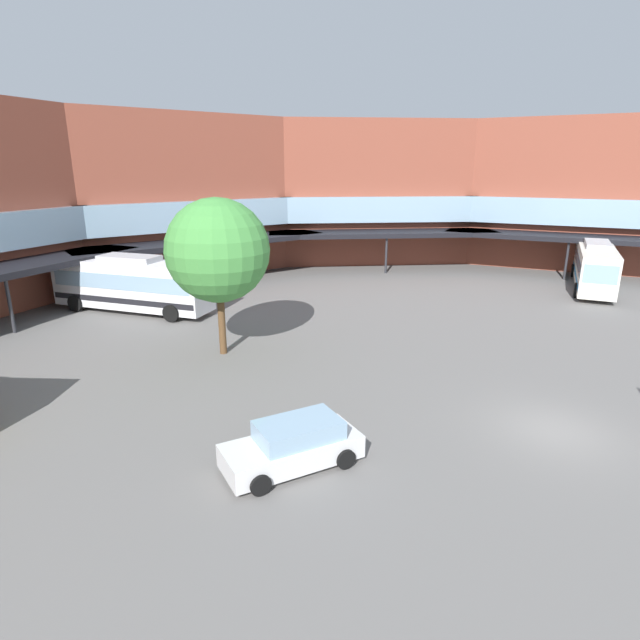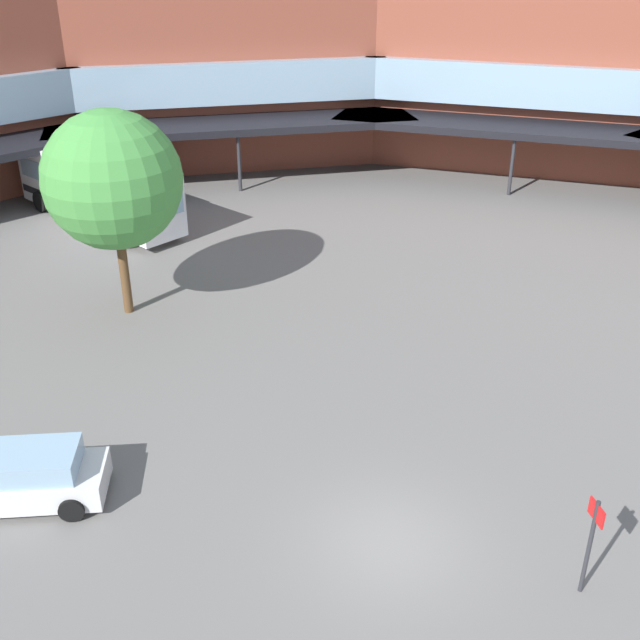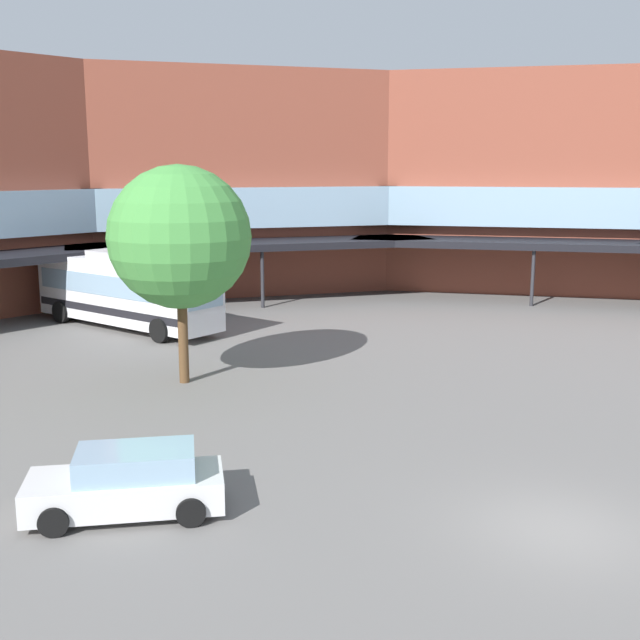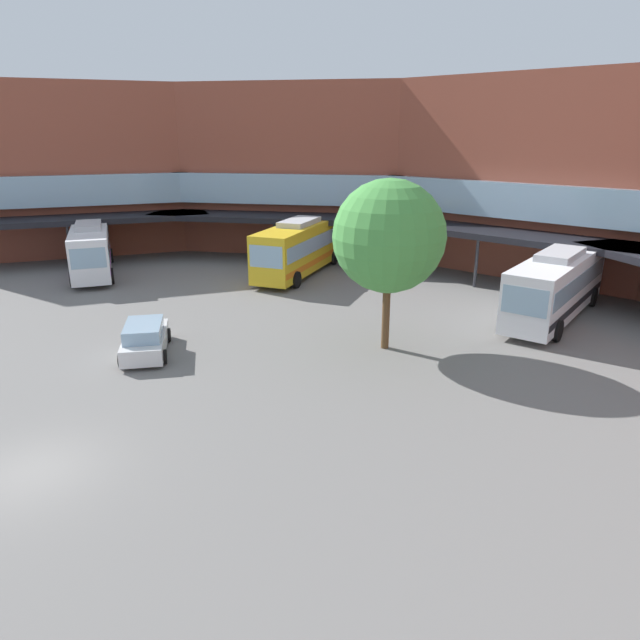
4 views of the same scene
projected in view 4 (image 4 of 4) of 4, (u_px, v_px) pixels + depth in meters
The scene contains 7 objects.
ground_plane at pixel (32, 472), 17.40m from camera, with size 120.33×120.33×0.00m, color slate.
station_building at pixel (528, 206), 26.94m from camera, with size 79.04×42.96×13.35m.
bus_1 at pixel (91, 248), 40.60m from camera, with size 10.49×4.83×3.64m.
bus_2 at pixel (300, 247), 40.62m from camera, with size 8.42×10.30×3.87m.
bus_3 at pixel (556, 285), 30.99m from camera, with size 5.99×11.01×3.74m.
parked_car at pixel (145, 339), 26.30m from camera, with size 4.75×3.37×1.53m.
plaza_tree at pixel (389, 236), 25.62m from camera, with size 5.08×5.08×7.85m.
Camera 4 is at (17.37, -1.03, 9.84)m, focal length 32.36 mm.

